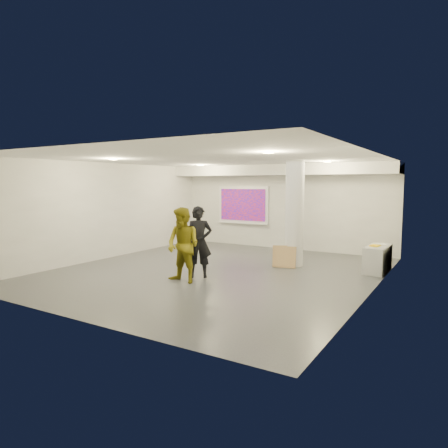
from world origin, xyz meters
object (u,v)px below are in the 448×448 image
Objects in this scene: column at (294,214)px; projection_screen at (243,205)px; credenza at (377,259)px; man at (183,245)px; woman at (199,242)px.

projection_screen is at bearing 139.44° from column.
man is at bearing -133.95° from credenza.
column is at bearing -168.25° from credenza.
column is 4.08m from projection_screen.
projection_screen reaches higher than woman.
projection_screen is 1.17× the size of man.
man is (-3.76, -3.58, 0.54)m from credenza.
credenza is (5.32, -2.29, -1.17)m from projection_screen.
projection_screen is at bearing 108.63° from man.
projection_screen is 1.17× the size of woman.
credenza is at bearing 47.35° from man.
man is (-1.54, -3.22, -0.60)m from column.
credenza is (2.22, 0.36, -1.15)m from column.
woman is 0.65m from man.
woman is at bearing -120.77° from column.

